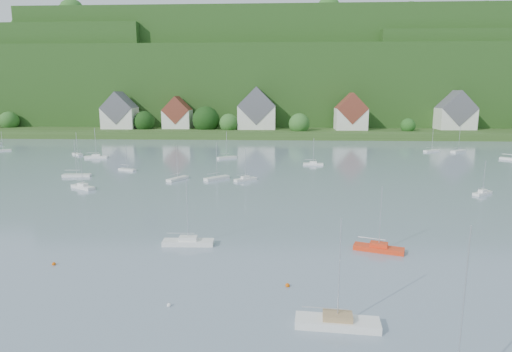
# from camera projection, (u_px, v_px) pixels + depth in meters

# --- Properties ---
(far_shore_strip) EXTENTS (600.00, 60.00, 3.00)m
(far_shore_strip) POSITION_uv_depth(u_px,v_px,m) (247.00, 130.00, 200.67)
(far_shore_strip) COLOR #314F1D
(far_shore_strip) RESTS_ON ground
(forested_ridge) EXTENTS (620.00, 181.22, 69.89)m
(forested_ridge) POSITION_uv_depth(u_px,v_px,m) (256.00, 85.00, 263.80)
(forested_ridge) COLOR #133912
(forested_ridge) RESTS_ON ground
(village_building_0) EXTENTS (14.00, 10.40, 16.00)m
(village_building_0) POSITION_uv_depth(u_px,v_px,m) (120.00, 113.00, 189.12)
(village_building_0) COLOR silver
(village_building_0) RESTS_ON far_shore_strip
(village_building_1) EXTENTS (12.00, 9.36, 14.00)m
(village_building_1) POSITION_uv_depth(u_px,v_px,m) (177.00, 115.00, 189.99)
(village_building_1) COLOR silver
(village_building_1) RESTS_ON far_shore_strip
(village_building_2) EXTENTS (16.00, 11.44, 18.00)m
(village_building_2) POSITION_uv_depth(u_px,v_px,m) (257.00, 112.00, 186.99)
(village_building_2) COLOR silver
(village_building_2) RESTS_ON far_shore_strip
(village_building_3) EXTENTS (13.00, 10.40, 15.50)m
(village_building_3) POSITION_uv_depth(u_px,v_px,m) (351.00, 114.00, 183.21)
(village_building_3) COLOR silver
(village_building_3) RESTS_ON far_shore_strip
(village_building_4) EXTENTS (15.00, 10.40, 16.50)m
(village_building_4) POSITION_uv_depth(u_px,v_px,m) (456.00, 114.00, 184.88)
(village_building_4) COLOR silver
(village_building_4) RESTS_ON far_shore_strip
(near_sailboat_2) EXTENTS (6.93, 2.48, 9.16)m
(near_sailboat_2) POSITION_uv_depth(u_px,v_px,m) (337.00, 322.00, 34.98)
(near_sailboat_2) COLOR white
(near_sailboat_2) RESTS_ON ground
(near_sailboat_3) EXTENTS (6.36, 2.00, 8.50)m
(near_sailboat_3) POSITION_uv_depth(u_px,v_px,m) (188.00, 241.00, 53.78)
(near_sailboat_3) COLOR white
(near_sailboat_3) RESTS_ON ground
(near_sailboat_5) EXTENTS (6.06, 3.47, 7.89)m
(near_sailboat_5) POSITION_uv_depth(u_px,v_px,m) (379.00, 248.00, 51.70)
(near_sailboat_5) COLOR red
(near_sailboat_5) RESTS_ON ground
(mooring_buoy_1) EXTENTS (0.38, 0.38, 0.38)m
(mooring_buoy_1) POSITION_uv_depth(u_px,v_px,m) (169.00, 306.00, 38.46)
(mooring_buoy_1) COLOR white
(mooring_buoy_1) RESTS_ON ground
(mooring_buoy_2) EXTENTS (0.43, 0.43, 0.43)m
(mooring_buoy_2) POSITION_uv_depth(u_px,v_px,m) (288.00, 287.00, 42.34)
(mooring_buoy_2) COLOR #E15805
(mooring_buoy_2) RESTS_ON ground
(mooring_buoy_3) EXTENTS (0.42, 0.42, 0.42)m
(mooring_buoy_3) POSITION_uv_depth(u_px,v_px,m) (54.00, 265.00, 47.64)
(mooring_buoy_3) COLOR #E15805
(mooring_buoy_3) RESTS_ON ground
(far_sailboat_cluster) EXTENTS (206.34, 74.39, 8.71)m
(far_sailboat_cluster) POSITION_uv_depth(u_px,v_px,m) (247.00, 160.00, 118.14)
(far_sailboat_cluster) COLOR white
(far_sailboat_cluster) RESTS_ON ground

